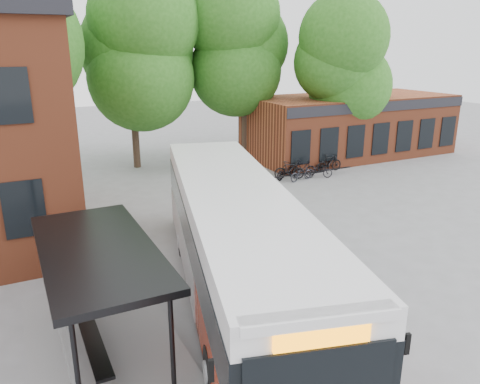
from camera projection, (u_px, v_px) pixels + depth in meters
name	position (u px, v px, depth m)	size (l,w,h in m)	color
ground	(252.00, 295.00, 14.06)	(100.00, 100.00, 0.00)	slate
shop_row	(350.00, 125.00, 31.84)	(14.00, 6.20, 4.00)	brown
bus_shelter	(102.00, 303.00, 10.85)	(3.60, 7.00, 2.90)	black
bike_rail	(313.00, 175.00, 26.51)	(5.20, 0.10, 0.38)	black
tree_1	(132.00, 81.00, 27.44)	(7.92, 7.92, 10.40)	#235A18
tree_2	(245.00, 74.00, 29.50)	(7.92, 7.92, 11.00)	#235A18
tree_3	(348.00, 89.00, 28.49)	(7.04, 7.04, 9.28)	#235A18
city_bus	(235.00, 245.00, 13.42)	(2.85, 13.36, 3.40)	#99230D
bicycle_0	(286.00, 171.00, 26.29)	(0.58, 1.66, 0.87)	black
bicycle_1	(289.00, 170.00, 26.22)	(0.48, 1.71, 1.02)	black
bicycle_2	(301.00, 173.00, 25.91)	(0.56, 1.61, 0.84)	#23242B
bicycle_3	(303.00, 168.00, 26.84)	(0.44, 1.57, 0.94)	black
bicycle_4	(319.00, 171.00, 26.47)	(0.55, 1.57, 0.82)	black
bicycle_6	(325.00, 165.00, 27.82)	(0.57, 1.63, 0.85)	black
bicycle_7	(329.00, 163.00, 27.80)	(0.49, 1.75, 1.05)	black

